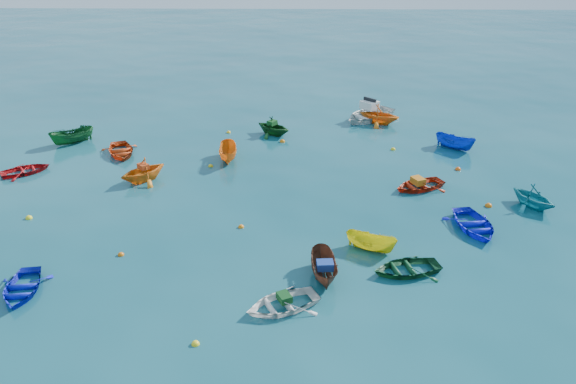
{
  "coord_description": "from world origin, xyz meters",
  "views": [
    {
      "loc": [
        0.57,
        -22.64,
        13.71
      ],
      "look_at": [
        0.0,
        5.0,
        0.4
      ],
      "focal_mm": 35.0,
      "sensor_mm": 36.0,
      "label": 1
    }
  ],
  "objects_px": {
    "dinghy_blue_se": "(473,229)",
    "motorboat_white": "(369,119)",
    "dinghy_blue_sw": "(22,292)",
    "dinghy_white_near": "(282,308)"
  },
  "relations": [
    {
      "from": "dinghy_blue_sw",
      "to": "dinghy_white_near",
      "type": "xyz_separation_m",
      "value": [
        10.72,
        -0.82,
        0.0
      ]
    },
    {
      "from": "dinghy_white_near",
      "to": "motorboat_white",
      "type": "bearing_deg",
      "value": 139.15
    },
    {
      "from": "dinghy_blue_sw",
      "to": "dinghy_blue_se",
      "type": "relative_size",
      "value": 0.86
    },
    {
      "from": "dinghy_white_near",
      "to": "motorboat_white",
      "type": "distance_m",
      "value": 24.39
    },
    {
      "from": "dinghy_blue_se",
      "to": "motorboat_white",
      "type": "xyz_separation_m",
      "value": [
        -3.32,
        17.14,
        0.0
      ]
    },
    {
      "from": "dinghy_blue_sw",
      "to": "motorboat_white",
      "type": "relative_size",
      "value": 0.61
    },
    {
      "from": "dinghy_blue_sw",
      "to": "dinghy_blue_se",
      "type": "height_order",
      "value": "dinghy_blue_se"
    },
    {
      "from": "dinghy_blue_sw",
      "to": "motorboat_white",
      "type": "bearing_deg",
      "value": 44.54
    },
    {
      "from": "dinghy_blue_se",
      "to": "motorboat_white",
      "type": "height_order",
      "value": "motorboat_white"
    },
    {
      "from": "dinghy_white_near",
      "to": "motorboat_white",
      "type": "relative_size",
      "value": 0.64
    }
  ]
}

